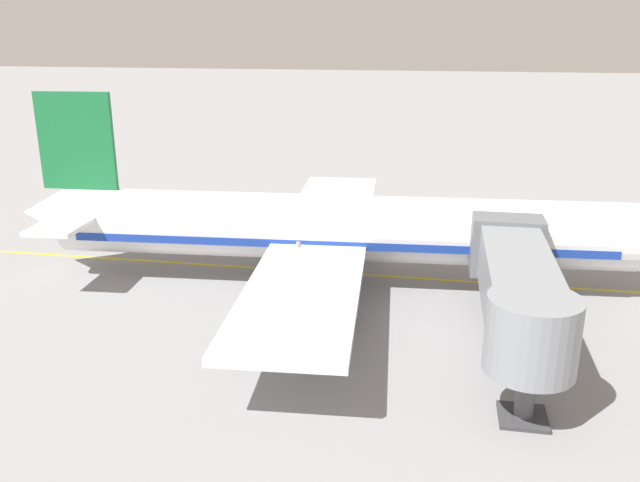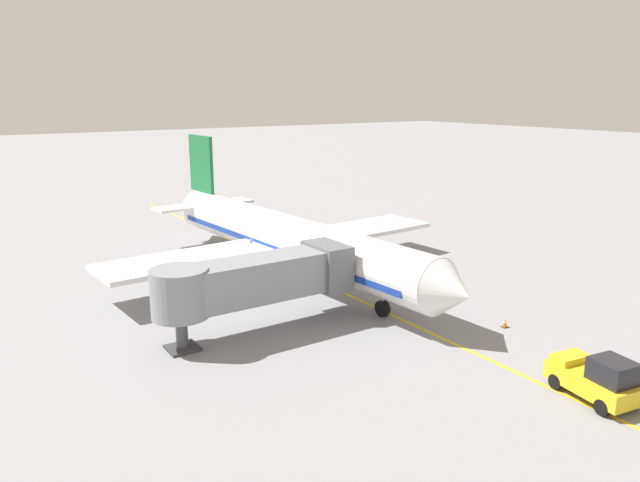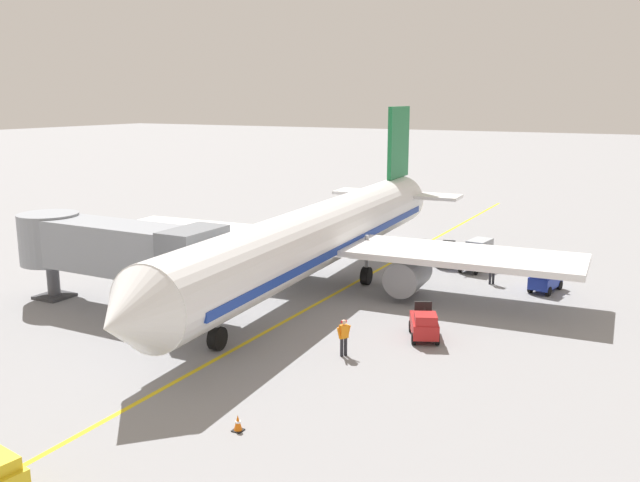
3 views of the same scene
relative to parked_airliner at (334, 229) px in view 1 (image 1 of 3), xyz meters
The scene contains 12 objects.
ground_plane 3.72m from the parked_airliner, 137.09° to the left, with size 400.00×400.00×0.00m, color gray.
gate_lead_in_line 3.72m from the parked_airliner, 137.09° to the left, with size 0.24×80.00×0.01m, color gold.
parked_airliner is the anchor object (origin of this frame).
jet_bridge 11.95m from the parked_airliner, 50.28° to the left, with size 12.95×3.50×4.98m.
baggage_tug_lead 10.56m from the parked_airliner, 146.82° to the left, with size 2.14×2.77×1.62m.
baggage_tug_trailing 10.52m from the parked_airliner, 120.10° to the right, with size 1.73×2.69×1.62m.
baggage_tug_spare 13.58m from the parked_airliner, 155.85° to the right, with size 1.70×2.69×1.62m.
baggage_cart_front 11.04m from the parked_airliner, 131.20° to the right, with size 1.56×2.96×1.58m.
baggage_cart_second_in_train 13.10m from the parked_airliner, 121.38° to the right, with size 1.56×2.96×1.58m.
ground_crew_wing_walker 10.81m from the parked_airliner, 148.30° to the right, with size 0.69×0.40×1.69m.
ground_crew_loader 11.48m from the parked_airliner, 123.32° to the left, with size 0.46×0.66×1.69m.
safety_cone_nose_left 18.63m from the parked_airliner, 109.16° to the left, with size 0.36×0.36×0.59m.
Camera 1 is at (36.19, 4.19, 13.95)m, focal length 36.67 mm.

